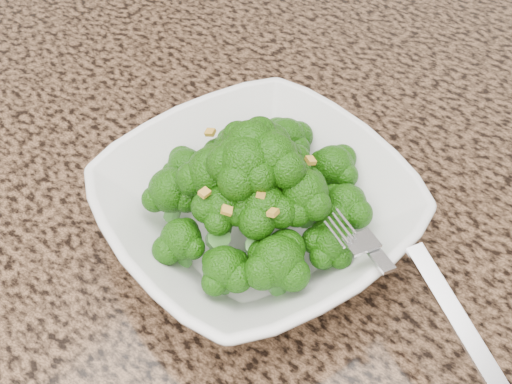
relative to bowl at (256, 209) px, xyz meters
The scene contains 6 objects.
cabinet 0.51m from the bowl, 160.76° to the left, with size 1.55×0.95×0.87m, color #342315.
granite_counter 0.14m from the bowl, 160.76° to the left, with size 1.64×1.04×0.03m, color brown.
bowl is the anchor object (origin of this frame).
broccoli_pile 0.06m from the bowl, ahead, with size 0.21×0.21×0.07m, color #1F5F0A, non-canonical shape.
garlic_topping 0.10m from the bowl, ahead, with size 0.13×0.13×0.01m, color gold, non-canonical shape.
fork 0.12m from the bowl, ahead, with size 0.18×0.03×0.01m, color silver, non-canonical shape.
Camera 1 is at (0.34, -0.01, 1.32)m, focal length 45.00 mm.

